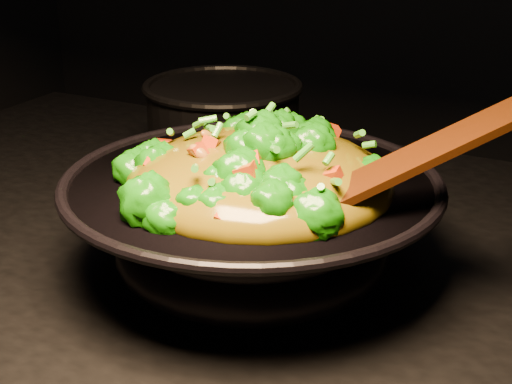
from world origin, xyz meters
The scene contains 4 objects.
wok centered at (0.10, -0.04, 0.95)m, with size 0.38×0.38×0.11m, color black, non-canonical shape.
stir_fry centered at (0.11, -0.05, 1.05)m, with size 0.27×0.27×0.09m, color #167108, non-canonical shape.
spatula centered at (0.26, -0.04, 1.06)m, with size 0.30×0.05×0.01m, color #380D04.
back_pot centered at (-0.10, 0.24, 0.96)m, with size 0.22×0.22×0.13m, color black.
Camera 1 is at (0.45, -0.71, 1.30)m, focal length 55.00 mm.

